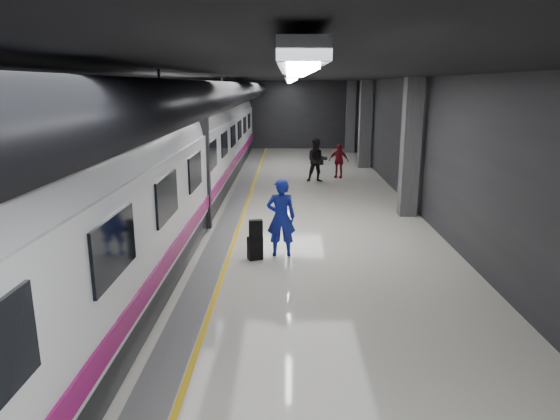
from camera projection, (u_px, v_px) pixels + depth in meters
ground at (269, 231)px, 14.94m from camera, size 40.00×40.00×0.00m
platform_hall at (260, 109)px, 15.00m from camera, size 10.02×40.02×4.51m
train at (157, 162)px, 14.48m from camera, size 3.05×38.00×4.05m
traveler_main at (281, 217)px, 12.58m from camera, size 0.76×0.52×2.01m
suitcase_main at (255, 248)px, 12.45m from camera, size 0.42×0.35×0.58m
shoulder_bag at (256, 229)px, 12.31m from camera, size 0.36×0.23×0.44m
traveler_far_a at (317, 160)px, 22.31m from camera, size 0.97×0.77×1.93m
traveler_far_b at (339, 161)px, 23.37m from camera, size 1.01×0.65×1.59m
suitcase_far at (320, 160)px, 27.28m from camera, size 0.34×0.24×0.47m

